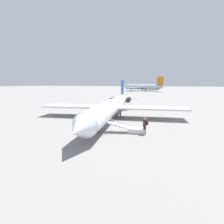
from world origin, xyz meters
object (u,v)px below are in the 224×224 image
airplane_main (113,106)px  passenger (145,125)px  airplane_taxiing_distant (142,87)px  boarding_stairs (133,129)px

airplane_main → passenger: airplane_main is taller
passenger → airplane_taxiing_distant: bearing=-88.7°
airplane_main → airplane_taxiing_distant: size_ratio=0.83×
airplane_main → boarding_stairs: (7.28, 4.99, -1.41)m
airplane_main → passenger: (7.34, 6.31, -0.77)m
airplane_main → airplane_taxiing_distant: (-100.28, -14.90, 1.06)m
airplane_main → passenger: 9.71m
airplane_main → boarding_stairs: airplane_main is taller
airplane_main → boarding_stairs: size_ratio=7.09×
passenger → boarding_stairs: bearing=-12.8°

